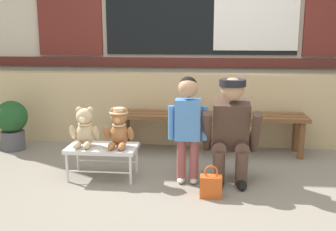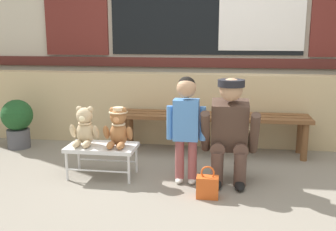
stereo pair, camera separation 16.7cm
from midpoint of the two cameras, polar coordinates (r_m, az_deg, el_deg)
The scene contains 10 objects.
ground_plane at distance 3.51m, azimuth 4.71°, elevation -10.38°, with size 60.00×60.00×0.00m, color gray.
brick_low_wall at distance 4.76m, azimuth 5.94°, elevation 0.91°, with size 7.99×0.25×0.85m, color tan.
wooden_bench_long at distance 4.40m, azimuth 7.52°, elevation -0.71°, with size 2.10×0.40×0.44m.
small_display_bench at distance 3.72m, azimuth -8.24°, elevation -4.80°, with size 0.64×0.36×0.30m.
teddy_bear_plain at distance 3.72m, azimuth -10.69°, elevation -1.74°, with size 0.28×0.26×0.36m.
teddy_bear_with_hat at distance 3.62m, azimuth -5.90°, elevation -1.80°, with size 0.28×0.27×0.36m.
child_standing at distance 3.45m, azimuth 4.02°, elevation -0.43°, with size 0.35×0.18×0.96m.
adult_crouching at distance 3.54m, azimuth 10.39°, elevation -2.13°, with size 0.50×0.49×0.95m.
handbag_on_ground at distance 3.29m, azimuth 7.19°, elevation -10.15°, with size 0.18×0.11×0.27m.
potted_plant at distance 4.87m, azimuth -20.01°, elevation -0.72°, with size 0.36×0.36×0.57m.
Camera 2 is at (0.28, -3.23, 1.33)m, focal length 42.21 mm.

